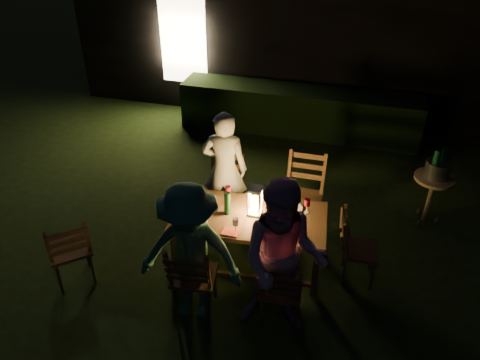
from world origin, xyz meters
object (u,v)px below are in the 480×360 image
(ice_bucket, at_px, (437,170))
(side_table, at_px, (434,182))
(chair_near_left, at_px, (194,287))
(person_opp_right, at_px, (283,260))
(bottle_bucket_a, at_px, (434,167))
(lantern, at_px, (255,202))
(chair_far_left, at_px, (225,203))
(chair_end, at_px, (357,259))
(chair_spare, at_px, (73,261))
(person_house_side, at_px, (225,169))
(bottle_table, at_px, (227,203))
(chair_near_right, at_px, (281,300))
(chair_far_right, at_px, (301,209))
(person_opp_left, at_px, (190,254))
(bottle_bucket_b, at_px, (442,165))
(dining_table, at_px, (249,221))

(ice_bucket, bearing_deg, side_table, 180.00)
(chair_near_left, relative_size, person_opp_right, 0.57)
(ice_bucket, relative_size, bottle_bucket_a, 0.94)
(person_opp_right, relative_size, lantern, 4.90)
(chair_far_left, relative_size, ice_bucket, 3.20)
(chair_near_left, xyz_separation_m, lantern, (0.42, 0.86, 0.57))
(lantern, height_order, bottle_bucket_a, lantern)
(chair_end, height_order, person_opp_right, person_opp_right)
(chair_spare, height_order, bottle_bucket_a, bottle_bucket_a)
(person_house_side, distance_m, lantern, 0.92)
(chair_spare, bearing_deg, person_opp_right, -42.04)
(bottle_table, bearing_deg, chair_far_left, 110.00)
(lantern, distance_m, bottle_table, 0.30)
(chair_near_right, distance_m, chair_far_right, 1.55)
(chair_spare, bearing_deg, chair_far_right, -7.42)
(chair_spare, bearing_deg, person_opp_left, -45.12)
(bottle_table, bearing_deg, bottle_bucket_a, 32.61)
(chair_far_right, height_order, chair_end, chair_far_right)
(ice_bucket, bearing_deg, person_opp_left, -136.30)
(chair_spare, distance_m, bottle_bucket_b, 4.58)
(person_opp_left, xyz_separation_m, bottle_bucket_a, (2.37, 2.28, 0.05))
(person_house_side, relative_size, bottle_bucket_a, 4.90)
(chair_near_left, distance_m, chair_near_right, 0.90)
(side_table, distance_m, ice_bucket, 0.19)
(side_table, bearing_deg, person_house_side, -165.15)
(chair_near_right, xyz_separation_m, bottle_bucket_b, (1.58, 2.22, 0.57))
(person_opp_left, height_order, lantern, person_opp_left)
(person_opp_right, relative_size, ice_bucket, 5.72)
(chair_end, height_order, bottle_table, bottle_table)
(dining_table, bearing_deg, person_house_side, 118.76)
(chair_far_left, distance_m, person_opp_left, 1.67)
(chair_near_right, relative_size, ice_bucket, 3.04)
(chair_near_left, xyz_separation_m, chair_near_right, (0.89, 0.09, -0.02))
(chair_near_right, height_order, chair_far_left, chair_far_left)
(chair_spare, bearing_deg, bottle_bucket_b, -12.25)
(chair_near_left, xyz_separation_m, bottle_table, (0.13, 0.79, 0.55))
(person_opp_right, bearing_deg, chair_end, 46.40)
(chair_far_right, distance_m, bottle_bucket_a, 1.72)
(person_opp_left, bearing_deg, lantern, 60.11)
(chair_near_left, relative_size, bottle_bucket_a, 3.06)
(lantern, relative_size, bottle_table, 1.25)
(chair_near_right, height_order, chair_spare, chair_spare)
(bottle_bucket_a, height_order, bottle_bucket_b, same)
(side_table, bearing_deg, dining_table, -144.64)
(chair_end, relative_size, bottle_bucket_a, 2.81)
(person_house_side, height_order, bottle_bucket_b, person_house_side)
(chair_near_left, distance_m, ice_bucket, 3.36)
(chair_end, height_order, side_table, chair_end)
(chair_near_right, bearing_deg, bottle_table, 133.92)
(chair_end, relative_size, side_table, 1.31)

